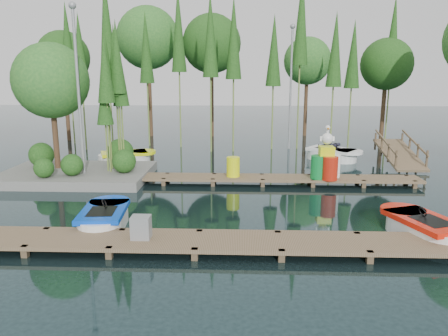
{
  "coord_description": "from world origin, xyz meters",
  "views": [
    {
      "loc": [
        1.14,
        -15.19,
        4.59
      ],
      "look_at": [
        0.5,
        0.5,
        1.1
      ],
      "focal_mm": 35.0,
      "sensor_mm": 36.0,
      "label": 1
    }
  ],
  "objects_px": {
    "island": "(68,105)",
    "utility_cabinet": "(141,227)",
    "boat_yellow_far": "(125,158)",
    "drum_cluster": "(327,163)",
    "yellow_barrel": "(233,167)",
    "boat_red": "(423,229)",
    "boat_blue": "(104,218)"
  },
  "relations": [
    {
      "from": "drum_cluster",
      "to": "yellow_barrel",
      "type": "bearing_deg",
      "value": 177.63
    },
    {
      "from": "island",
      "to": "utility_cabinet",
      "type": "distance_m",
      "value": 9.52
    },
    {
      "from": "utility_cabinet",
      "to": "drum_cluster",
      "type": "relative_size",
      "value": 0.28
    },
    {
      "from": "island",
      "to": "boat_blue",
      "type": "xyz_separation_m",
      "value": [
        3.34,
        -6.18,
        -2.91
      ]
    },
    {
      "from": "boat_blue",
      "to": "boat_yellow_far",
      "type": "relative_size",
      "value": 0.91
    },
    {
      "from": "boat_red",
      "to": "utility_cabinet",
      "type": "relative_size",
      "value": 5.13
    },
    {
      "from": "boat_yellow_far",
      "to": "yellow_barrel",
      "type": "relative_size",
      "value": 3.85
    },
    {
      "from": "utility_cabinet",
      "to": "yellow_barrel",
      "type": "relative_size",
      "value": 0.74
    },
    {
      "from": "boat_blue",
      "to": "utility_cabinet",
      "type": "relative_size",
      "value": 4.74
    },
    {
      "from": "boat_blue",
      "to": "drum_cluster",
      "type": "distance_m",
      "value": 9.24
    },
    {
      "from": "drum_cluster",
      "to": "boat_red",
      "type": "bearing_deg",
      "value": -74.09
    },
    {
      "from": "boat_red",
      "to": "boat_yellow_far",
      "type": "distance_m",
      "value": 14.69
    },
    {
      "from": "yellow_barrel",
      "to": "drum_cluster",
      "type": "bearing_deg",
      "value": -2.37
    },
    {
      "from": "yellow_barrel",
      "to": "drum_cluster",
      "type": "relative_size",
      "value": 0.38
    },
    {
      "from": "island",
      "to": "boat_red",
      "type": "bearing_deg",
      "value": -28.07
    },
    {
      "from": "boat_blue",
      "to": "yellow_barrel",
      "type": "distance_m",
      "value": 6.59
    },
    {
      "from": "utility_cabinet",
      "to": "boat_red",
      "type": "bearing_deg",
      "value": 8.04
    },
    {
      "from": "boat_blue",
      "to": "boat_yellow_far",
      "type": "bearing_deg",
      "value": 95.45
    },
    {
      "from": "boat_blue",
      "to": "utility_cabinet",
      "type": "height_order",
      "value": "utility_cabinet"
    },
    {
      "from": "boat_red",
      "to": "utility_cabinet",
      "type": "height_order",
      "value": "utility_cabinet"
    },
    {
      "from": "utility_cabinet",
      "to": "drum_cluster",
      "type": "xyz_separation_m",
      "value": [
        6.09,
        6.84,
        0.34
      ]
    },
    {
      "from": "boat_blue",
      "to": "drum_cluster",
      "type": "xyz_separation_m",
      "value": [
        7.58,
        5.24,
        0.67
      ]
    },
    {
      "from": "island",
      "to": "drum_cluster",
      "type": "distance_m",
      "value": 11.19
    },
    {
      "from": "boat_red",
      "to": "boat_yellow_far",
      "type": "xyz_separation_m",
      "value": [
        -11.01,
        9.72,
        0.03
      ]
    },
    {
      "from": "island",
      "to": "utility_cabinet",
      "type": "height_order",
      "value": "island"
    },
    {
      "from": "utility_cabinet",
      "to": "drum_cluster",
      "type": "distance_m",
      "value": 9.17
    },
    {
      "from": "island",
      "to": "boat_blue",
      "type": "relative_size",
      "value": 2.35
    },
    {
      "from": "island",
      "to": "boat_yellow_far",
      "type": "relative_size",
      "value": 2.14
    },
    {
      "from": "boat_yellow_far",
      "to": "yellow_barrel",
      "type": "height_order",
      "value": "boat_yellow_far"
    },
    {
      "from": "boat_blue",
      "to": "island",
      "type": "bearing_deg",
      "value": 112.81
    },
    {
      "from": "boat_yellow_far",
      "to": "drum_cluster",
      "type": "height_order",
      "value": "drum_cluster"
    },
    {
      "from": "utility_cabinet",
      "to": "yellow_barrel",
      "type": "xyz_separation_m",
      "value": [
        2.27,
        7.0,
        0.11
      ]
    }
  ]
}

